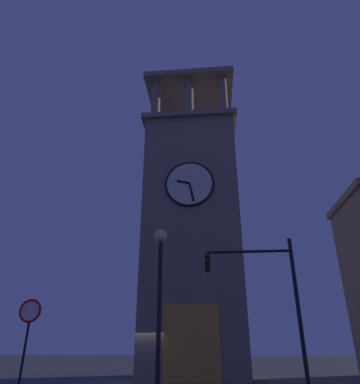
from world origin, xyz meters
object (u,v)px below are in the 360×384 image
(no_horn_sign, at_px, (29,320))
(clocktower, at_px, (193,234))
(traffic_signal_near, at_px, (266,288))
(street_lamp, at_px, (160,278))

(no_horn_sign, bearing_deg, clocktower, -111.46)
(traffic_signal_near, xyz_separation_m, no_horn_sign, (8.33, 2.72, -1.36))
(street_lamp, distance_m, no_horn_sign, 4.72)
(clocktower, distance_m, traffic_signal_near, 11.64)
(street_lamp, xyz_separation_m, no_horn_sign, (4.51, -0.73, -1.16))
(traffic_signal_near, height_order, street_lamp, traffic_signal_near)
(clocktower, relative_size, no_horn_sign, 7.51)
(street_lamp, bearing_deg, clocktower, -91.67)
(street_lamp, height_order, no_horn_sign, street_lamp)
(street_lamp, bearing_deg, traffic_signal_near, -137.91)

